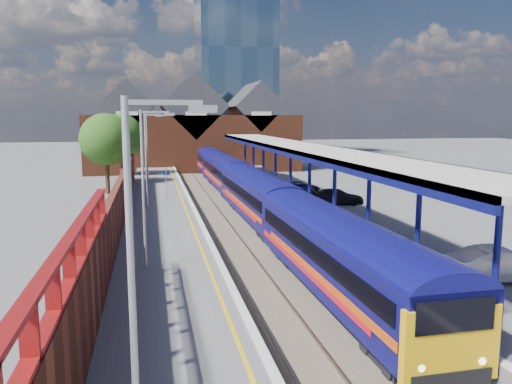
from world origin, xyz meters
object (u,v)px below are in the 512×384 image
(train, at_px, (238,180))
(platform_sign, at_px, (166,180))
(lamp_post_b, at_px, (146,180))
(parked_car_dark, at_px, (337,197))
(lamp_post_a, at_px, (140,283))
(parked_car_silver, at_px, (502,265))
(parked_car_blue, at_px, (299,187))
(lamp_post_c, at_px, (148,154))
(lamp_post_d, at_px, (148,143))

(train, height_order, platform_sign, platform_sign)
(lamp_post_b, height_order, parked_car_dark, lamp_post_b)
(platform_sign, bearing_deg, parked_car_dark, -17.03)
(lamp_post_a, xyz_separation_m, parked_car_silver, (14.17, 9.18, -3.29))
(platform_sign, height_order, parked_car_blue, platform_sign)
(parked_car_dark, bearing_deg, lamp_post_c, 100.43)
(train, distance_m, lamp_post_a, 36.78)
(lamp_post_c, relative_size, parked_car_silver, 1.64)
(parked_car_dark, height_order, parked_car_blue, parked_car_dark)
(parked_car_dark, relative_size, parked_car_blue, 1.06)
(platform_sign, bearing_deg, parked_car_blue, 9.61)
(train, bearing_deg, lamp_post_c, -143.50)
(train, relative_size, lamp_post_b, 9.42)
(parked_car_silver, height_order, parked_car_blue, parked_car_silver)
(lamp_post_d, bearing_deg, platform_sign, -84.44)
(parked_car_silver, bearing_deg, lamp_post_d, 30.50)
(lamp_post_d, xyz_separation_m, parked_car_blue, (13.04, -12.02, -3.46))
(train, height_order, lamp_post_c, lamp_post_c)
(train, xyz_separation_m, parked_car_dark, (6.45, -7.78, -0.53))
(lamp_post_b, xyz_separation_m, parked_car_dark, (14.31, 14.03, -3.40))
(parked_car_silver, relative_size, parked_car_dark, 1.06)
(train, bearing_deg, parked_car_blue, -19.52)
(train, relative_size, platform_sign, 26.37)
(lamp_post_a, xyz_separation_m, lamp_post_b, (0.00, 14.00, 0.00))
(train, relative_size, lamp_post_c, 9.42)
(lamp_post_d, bearing_deg, lamp_post_c, -90.00)
(train, bearing_deg, lamp_post_b, -109.81)
(parked_car_silver, distance_m, parked_car_blue, 24.83)
(parked_car_silver, xyz_separation_m, parked_car_dark, (0.14, 18.86, -0.12))
(lamp_post_a, bearing_deg, platform_sign, 87.56)
(lamp_post_b, height_order, parked_car_blue, lamp_post_b)
(train, relative_size, lamp_post_a, 9.42)
(train, relative_size, parked_car_dark, 16.28)
(parked_car_dark, bearing_deg, parked_car_silver, -162.17)
(train, bearing_deg, lamp_post_a, -102.37)
(lamp_post_c, distance_m, parked_car_silver, 25.40)
(train, distance_m, parked_car_dark, 10.12)
(lamp_post_a, bearing_deg, train, 77.63)
(lamp_post_d, distance_m, platform_sign, 14.25)
(lamp_post_a, distance_m, lamp_post_d, 46.00)
(platform_sign, height_order, parked_car_dark, platform_sign)
(lamp_post_d, height_order, parked_car_dark, lamp_post_d)
(lamp_post_b, bearing_deg, train, 70.19)
(lamp_post_c, relative_size, lamp_post_d, 1.00)
(lamp_post_b, relative_size, lamp_post_d, 1.00)
(lamp_post_d, bearing_deg, lamp_post_b, -90.00)
(parked_car_blue, bearing_deg, train, 61.07)
(platform_sign, xyz_separation_m, parked_car_dark, (12.95, -3.97, -1.10))
(parked_car_dark, bearing_deg, lamp_post_b, 152.70)
(lamp_post_a, height_order, parked_car_blue, lamp_post_a)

